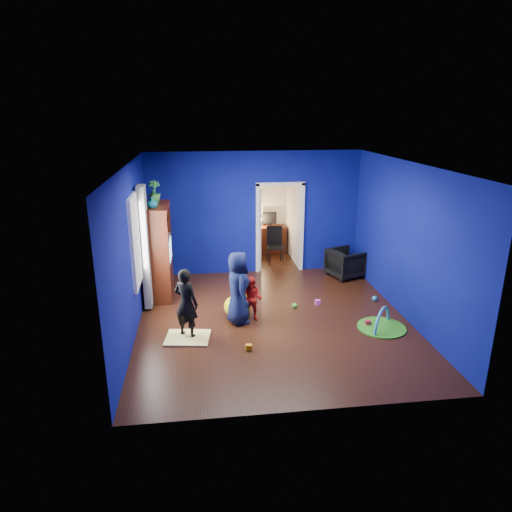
{
  "coord_description": "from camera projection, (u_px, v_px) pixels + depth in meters",
  "views": [
    {
      "loc": [
        -1.32,
        -7.72,
        3.78
      ],
      "look_at": [
        -0.28,
        0.4,
        1.15
      ],
      "focal_mm": 32.0,
      "sensor_mm": 36.0,
      "label": 1
    }
  ],
  "objects": [
    {
      "name": "toy_3",
      "position": [
        295.0,
        305.0,
        9.12
      ],
      "size": [
        0.11,
        0.11,
        0.11
      ],
      "primitive_type": "sphere",
      "color": "green",
      "rests_on": "floor"
    },
    {
      "name": "desk_lamp",
      "position": [
        259.0,
        219.0,
        12.44
      ],
      "size": [
        0.14,
        0.14,
        0.14
      ],
      "primitive_type": "sphere",
      "color": "#FFD88C",
      "rests_on": "study_desk"
    },
    {
      "name": "toy_1",
      "position": [
        375.0,
        298.0,
        9.46
      ],
      "size": [
        0.11,
        0.11,
        0.11
      ],
      "primitive_type": "sphere",
      "color": "#259CD5",
      "rests_on": "floor"
    },
    {
      "name": "wall_left",
      "position": [
        131.0,
        252.0,
        7.86
      ],
      "size": [
        0.02,
        5.5,
        2.9
      ],
      "primitive_type": "cube",
      "color": "navy",
      "rests_on": "floor"
    },
    {
      "name": "window_left",
      "position": [
        134.0,
        241.0,
        8.16
      ],
      "size": [
        0.03,
        0.95,
        1.55
      ],
      "primitive_type": "cube",
      "color": "white",
      "rests_on": "wall_left"
    },
    {
      "name": "wall_right",
      "position": [
        407.0,
        242.0,
        8.47
      ],
      "size": [
        0.02,
        5.5,
        2.9
      ],
      "primitive_type": "cube",
      "color": "navy",
      "rests_on": "floor"
    },
    {
      "name": "tv_armoire",
      "position": [
        157.0,
        251.0,
        9.46
      ],
      "size": [
        0.58,
        1.14,
        1.96
      ],
      "primitive_type": "cube",
      "color": "#3E180A",
      "rests_on": "floor"
    },
    {
      "name": "potted_plant",
      "position": [
        154.0,
        192.0,
        9.3
      ],
      "size": [
        0.33,
        0.33,
        0.46
      ],
      "primitive_type": "imported",
      "rotation": [
        0.0,
        0.0,
        0.38
      ],
      "color": "#328B38",
      "rests_on": "tv_armoire"
    },
    {
      "name": "vase",
      "position": [
        152.0,
        202.0,
        8.85
      ],
      "size": [
        0.22,
        0.22,
        0.22
      ],
      "primitive_type": "imported",
      "rotation": [
        0.0,
        0.0,
        -0.05
      ],
      "color": "#0C5265",
      "rests_on": "tv_armoire"
    },
    {
      "name": "book_shelf",
      "position": [
        270.0,
        179.0,
        12.19
      ],
      "size": [
        0.88,
        0.24,
        0.04
      ],
      "primitive_type": "cube",
      "color": "white",
      "rests_on": "study_desk"
    },
    {
      "name": "yellow_blanket",
      "position": [
        188.0,
        338.0,
        7.9
      ],
      "size": [
        0.83,
        0.7,
        0.03
      ],
      "primitive_type": "cube",
      "rotation": [
        0.0,
        0.0,
        -0.14
      ],
      "color": "#F2E07A",
      "rests_on": "floor"
    },
    {
      "name": "child_navy",
      "position": [
        238.0,
        288.0,
        8.33
      ],
      "size": [
        0.54,
        0.73,
        1.37
      ],
      "primitive_type": "imported",
      "rotation": [
        0.0,
        0.0,
        1.74
      ],
      "color": "#0E1535",
      "rests_on": "floor"
    },
    {
      "name": "crt_tv",
      "position": [
        159.0,
        250.0,
        9.46
      ],
      "size": [
        0.46,
        0.7,
        0.54
      ],
      "primitive_type": "cube",
      "color": "silver",
      "rests_on": "tv_armoire"
    },
    {
      "name": "hopper_ball",
      "position": [
        235.0,
        306.0,
        8.71
      ],
      "size": [
        0.41,
        0.41,
        0.41
      ],
      "primitive_type": "sphere",
      "color": "yellow",
      "rests_on": "floor"
    },
    {
      "name": "toddler_red",
      "position": [
        252.0,
        299.0,
        8.49
      ],
      "size": [
        0.51,
        0.47,
        0.85
      ],
      "primitive_type": "imported",
      "rotation": [
        0.0,
        0.0,
        -0.46
      ],
      "color": "red",
      "rests_on": "floor"
    },
    {
      "name": "ceiling",
      "position": [
        275.0,
        165.0,
        7.72
      ],
      "size": [
        5.0,
        5.5,
        0.01
      ],
      "primitive_type": "cube",
      "color": "white",
      "rests_on": "wall_back"
    },
    {
      "name": "play_mat",
      "position": [
        381.0,
        327.0,
        8.29
      ],
      "size": [
        0.87,
        0.87,
        0.02
      ],
      "primitive_type": "cylinder",
      "color": "#469722",
      "rests_on": "floor"
    },
    {
      "name": "floor",
      "position": [
        273.0,
        320.0,
        8.61
      ],
      "size": [
        5.0,
        5.5,
        0.01
      ],
      "primitive_type": "cube",
      "color": "black",
      "rests_on": "ground"
    },
    {
      "name": "doorway",
      "position": [
        280.0,
        229.0,
        10.96
      ],
      "size": [
        1.16,
        0.1,
        2.1
      ],
      "primitive_type": "cube",
      "color": "white",
      "rests_on": "floor"
    },
    {
      "name": "child_black",
      "position": [
        186.0,
        303.0,
        7.81
      ],
      "size": [
        0.54,
        0.5,
        1.25
      ],
      "primitive_type": "imported",
      "rotation": [
        0.0,
        0.0,
        2.56
      ],
      "color": "black",
      "rests_on": "floor"
    },
    {
      "name": "wall_back",
      "position": [
        255.0,
        213.0,
        10.76
      ],
      "size": [
        5.0,
        0.02,
        2.9
      ],
      "primitive_type": "cube",
      "color": "navy",
      "rests_on": "floor"
    },
    {
      "name": "armchair",
      "position": [
        346.0,
        263.0,
        10.75
      ],
      "size": [
        0.95,
        0.93,
        0.67
      ],
      "primitive_type": "imported",
      "rotation": [
        0.0,
        0.0,
        1.93
      ],
      "color": "black",
      "rests_on": "floor"
    },
    {
      "name": "toy_arch",
      "position": [
        381.0,
        327.0,
        8.29
      ],
      "size": [
        0.54,
        0.63,
        0.78
      ],
      "primitive_type": "torus",
      "rotation": [
        1.57,
        0.0,
        0.87
      ],
      "color": "#3F8CD8",
      "rests_on": "floor"
    },
    {
      "name": "toy_4",
      "position": [
        318.0,
        302.0,
        9.27
      ],
      "size": [
        0.1,
        0.08,
        0.1
      ],
      "primitive_type": "cube",
      "color": "#D750B9",
      "rests_on": "floor"
    },
    {
      "name": "study_desk",
      "position": [
        270.0,
        239.0,
        12.59
      ],
      "size": [
        0.88,
        0.44,
        0.75
      ],
      "primitive_type": "cube",
      "color": "#3D140A",
      "rests_on": "floor"
    },
    {
      "name": "alcove",
      "position": [
        274.0,
        213.0,
        11.72
      ],
      "size": [
        1.0,
        1.75,
        2.5
      ],
      "primitive_type": null,
      "color": "silver",
      "rests_on": "floor"
    },
    {
      "name": "desk_monitor",
      "position": [
        269.0,
        218.0,
        12.53
      ],
      "size": [
        0.4,
        0.05,
        0.32
      ],
      "primitive_type": "cube",
      "color": "black",
      "rests_on": "study_desk"
    },
    {
      "name": "curtain",
      "position": [
        145.0,
        248.0,
        8.79
      ],
      "size": [
        0.14,
        0.42,
        2.4
      ],
      "primitive_type": "cube",
      "color": "slate",
      "rests_on": "floor"
    },
    {
      "name": "kid_chair",
      "position": [
        243.0,
        304.0,
        8.71
      ],
      "size": [
        0.35,
        0.35,
        0.5
      ],
      "primitive_type": "cube",
      "rotation": [
        0.0,
        0.0,
        0.29
      ],
      "color": "yellow",
      "rests_on": "floor"
    },
    {
      "name": "folding_chair",
      "position": [
        275.0,
        246.0,
        11.66
      ],
      "size": [
        0.4,
        0.4,
        0.92
      ],
      "primitive_type": "cube",
      "color": "black",
      "rests_on": "floor"
    },
    {
      "name": "toy_0",
      "position": [
        368.0,
        323.0,
        8.38
      ],
      "size": [
        0.1,
        0.08,
        0.1
      ],
      "primitive_type": "cube",
      "color": "#F8293F",
      "rests_on": "floor"
    },
    {
      "name": "wall_front",
      "position": [
        311.0,
        310.0,
        5.57
      ],
      "size": [
        5.0,
        0.02,
        2.9
      ],
      "primitive_type": "cube",
      "color": "navy",
      "rests_on": "floor"
    },
    {
      "name": "toy_2",
      "position": [
        249.0,
        347.0,
        7.51
      ],
      "size": [
        0.1,
        0.08,
        0.1
      ],
      "primitive_type": "cube",
      "color": "#E9AB0C",
      "rests_on": "floor"
    }
  ]
}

